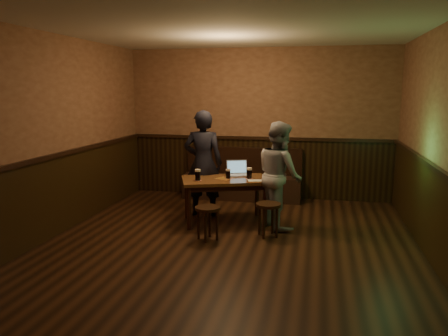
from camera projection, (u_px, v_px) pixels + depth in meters
name	position (u px, v px, depth m)	size (l,w,h in m)	color
room	(229.00, 156.00, 5.59)	(5.04, 6.04, 2.84)	black
bench	(242.00, 182.00, 8.23)	(2.20, 0.50, 0.95)	black
pub_table	(225.00, 184.00, 6.69)	(1.46, 1.14, 0.69)	brown
stool_left	(208.00, 213.00, 5.93)	(0.35, 0.35, 0.46)	black
stool_right	(268.00, 210.00, 6.07)	(0.45, 0.45, 0.47)	black
pint_left	(198.00, 175.00, 6.52)	(0.11, 0.11, 0.17)	maroon
pint_mid	(228.00, 174.00, 6.66)	(0.10, 0.10, 0.15)	maroon
pint_right	(249.00, 173.00, 6.65)	(0.11, 0.11, 0.17)	maroon
laptop	(237.00, 171.00, 6.93)	(0.40, 0.36, 0.23)	silver
menu	(255.00, 180.00, 6.52)	(0.22, 0.15, 0.00)	silver
person_suit	(203.00, 163.00, 7.05)	(0.63, 0.41, 1.72)	black
person_grey	(279.00, 175.00, 6.46)	(0.77, 0.60, 1.58)	#96969B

